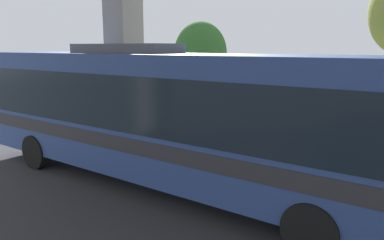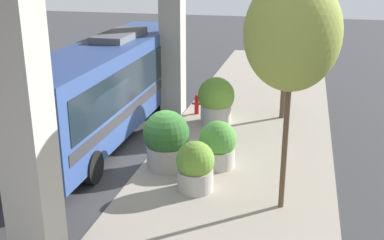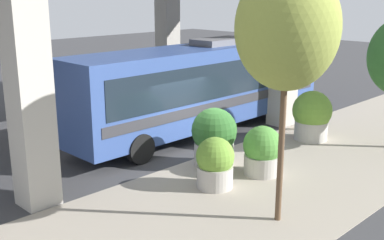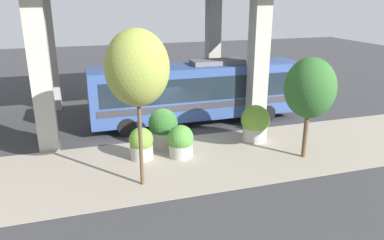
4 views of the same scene
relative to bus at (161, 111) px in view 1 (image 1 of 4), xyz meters
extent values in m
plane|color=#38383A|center=(-2.11, 2.57, -1.96)|extent=(80.00, 80.00, 0.00)
cube|color=gray|center=(-5.11, 2.57, -1.95)|extent=(6.00, 40.00, 0.02)
cube|color=#ADA89E|center=(-1.61, -2.92, 1.60)|extent=(0.90, 0.90, 7.11)
cube|color=#334C8C|center=(0.00, 0.01, -0.05)|extent=(2.42, 12.08, 2.92)
cube|color=#19232D|center=(0.00, 0.01, 0.30)|extent=(2.46, 11.11, 1.28)
cube|color=#333338|center=(0.00, 0.01, -0.63)|extent=(2.46, 11.48, 0.35)
cube|color=slate|center=(0.00, -1.20, 1.53)|extent=(1.21, 3.02, 0.24)
cylinder|color=black|center=(-1.13, 4.23, -1.46)|extent=(0.28, 1.00, 1.00)
cylinder|color=black|center=(1.13, 4.23, -1.46)|extent=(0.28, 1.00, 1.00)
cylinder|color=black|center=(-1.13, -3.92, -1.46)|extent=(0.28, 1.00, 1.00)
cylinder|color=black|center=(1.13, -3.92, -1.46)|extent=(0.28, 1.00, 1.00)
cylinder|color=#B21919|center=(-2.67, -2.78, -1.60)|extent=(0.19, 0.19, 0.71)
sphere|color=#B21919|center=(-2.67, -2.78, -1.19)|extent=(0.18, 0.18, 0.18)
cylinder|color=#B21919|center=(-2.81, -2.78, -1.50)|extent=(0.12, 0.09, 0.09)
cylinder|color=#B21919|center=(-2.53, -2.78, -1.50)|extent=(0.12, 0.09, 0.09)
cylinder|color=#ADA89E|center=(-4.49, 2.26, -1.65)|extent=(1.08, 1.08, 0.62)
sphere|color=#4C8C38|center=(-4.49, 2.26, -1.02)|extent=(1.17, 1.17, 1.17)
sphere|color=orange|center=(-4.35, 2.15, -1.19)|extent=(0.38, 0.38, 0.38)
cylinder|color=#ADA89E|center=(-3.65, -1.89, -1.59)|extent=(1.22, 1.22, 0.73)
sphere|color=olive|center=(-3.65, -1.89, -0.82)|extent=(1.46, 1.46, 1.46)
sphere|color=#BF334C|center=(-3.50, -2.01, -1.05)|extent=(0.43, 0.43, 0.43)
cylinder|color=#ADA89E|center=(-2.94, 2.71, -1.57)|extent=(1.26, 1.26, 0.77)
sphere|color=#2D6028|center=(-2.94, 2.71, -0.79)|extent=(1.44, 1.44, 1.44)
sphere|color=#BF334C|center=(-2.78, 2.58, -1.01)|extent=(0.44, 0.44, 0.44)
cylinder|color=#ADA89E|center=(-4.17, 4.01, -1.64)|extent=(1.03, 1.03, 0.64)
sphere|color=olive|center=(-4.17, 4.01, -1.02)|extent=(1.09, 1.09, 1.09)
sphere|color=#993F8C|center=(-4.04, 3.91, -1.17)|extent=(0.36, 0.36, 0.36)
cylinder|color=brown|center=(-6.20, -3.11, -0.66)|extent=(0.20, 0.20, 2.59)
ellipsoid|color=#2D6028|center=(-6.20, -3.11, 1.30)|extent=(2.23, 2.23, 2.67)
camera|label=1|loc=(7.01, 6.03, 1.57)|focal=35.00mm
camera|label=2|loc=(-6.93, 16.07, 4.43)|focal=45.00mm
camera|label=3|loc=(-12.68, 13.47, 3.46)|focal=45.00mm
camera|label=4|loc=(-19.74, 6.48, 5.11)|focal=35.00mm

